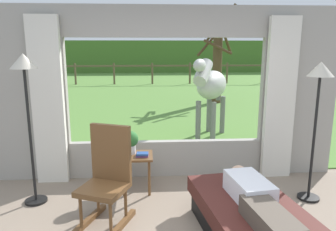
# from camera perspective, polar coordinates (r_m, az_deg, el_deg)

# --- Properties ---
(back_wall_with_window) EXTENTS (5.20, 0.12, 2.55)m
(back_wall_with_window) POSITION_cam_1_polar(r_m,az_deg,el_deg) (4.83, -0.35, 3.46)
(back_wall_with_window) COLOR #9E998E
(back_wall_with_window) RESTS_ON ground_plane
(curtain_panel_left) EXTENTS (0.44, 0.10, 2.40)m
(curtain_panel_left) POSITION_cam_1_polar(r_m,az_deg,el_deg) (4.89, -20.43, 2.23)
(curtain_panel_left) COLOR silver
(curtain_panel_left) RESTS_ON ground_plane
(curtain_panel_right) EXTENTS (0.44, 0.10, 2.40)m
(curtain_panel_right) POSITION_cam_1_polar(r_m,az_deg,el_deg) (5.08, 19.15, 2.67)
(curtain_panel_right) COLOR silver
(curtain_panel_right) RESTS_ON ground_plane
(outdoor_pasture_lawn) EXTENTS (36.00, 21.68, 0.02)m
(outdoor_pasture_lawn) POSITION_cam_1_polar(r_m,az_deg,el_deg) (15.79, -2.68, 4.96)
(outdoor_pasture_lawn) COLOR #568438
(outdoor_pasture_lawn) RESTS_ON ground_plane
(distant_hill_ridge) EXTENTS (36.00, 2.00, 2.40)m
(distant_hill_ridge) POSITION_cam_1_polar(r_m,az_deg,el_deg) (25.52, -3.14, 10.37)
(distant_hill_ridge) COLOR #436B29
(distant_hill_ridge) RESTS_ON ground_plane
(recliner_sofa) EXTENTS (1.13, 1.81, 0.42)m
(recliner_sofa) POSITION_cam_1_polar(r_m,az_deg,el_deg) (3.56, 14.58, -17.90)
(recliner_sofa) COLOR black
(recliner_sofa) RESTS_ON ground_plane
(reclining_person) EXTENTS (0.42, 1.44, 0.22)m
(reclining_person) POSITION_cam_1_polar(r_m,az_deg,el_deg) (3.38, 15.13, -13.83)
(reclining_person) COLOR silver
(reclining_person) RESTS_ON recliner_sofa
(rocking_chair) EXTENTS (0.68, 0.80, 1.12)m
(rocking_chair) POSITION_cam_1_polar(r_m,az_deg,el_deg) (3.75, -10.68, -10.56)
(rocking_chair) COLOR brown
(rocking_chair) RESTS_ON ground_plane
(side_table) EXTENTS (0.44, 0.44, 0.52)m
(side_table) POSITION_cam_1_polar(r_m,az_deg,el_deg) (4.50, -5.56, -8.07)
(side_table) COLOR brown
(side_table) RESTS_ON ground_plane
(potted_plant) EXTENTS (0.22, 0.22, 0.32)m
(potted_plant) POSITION_cam_1_polar(r_m,az_deg,el_deg) (4.48, -6.64, -4.49)
(potted_plant) COLOR silver
(potted_plant) RESTS_ON side_table
(book_stack) EXTENTS (0.17, 0.15, 0.05)m
(book_stack) POSITION_cam_1_polar(r_m,az_deg,el_deg) (4.41, -4.55, -6.88)
(book_stack) COLOR #59336B
(book_stack) RESTS_ON side_table
(floor_lamp_left) EXTENTS (0.32, 0.32, 1.90)m
(floor_lamp_left) POSITION_cam_1_polar(r_m,az_deg,el_deg) (4.25, -23.88, 5.08)
(floor_lamp_left) COLOR black
(floor_lamp_left) RESTS_ON ground_plane
(floor_lamp_right) EXTENTS (0.32, 0.32, 1.80)m
(floor_lamp_right) POSITION_cam_1_polar(r_m,az_deg,el_deg) (4.40, 25.07, 4.11)
(floor_lamp_right) COLOR black
(floor_lamp_right) RESTS_ON ground_plane
(horse) EXTENTS (1.13, 1.76, 1.73)m
(horse) POSITION_cam_1_polar(r_m,az_deg,el_deg) (6.92, 7.56, 5.21)
(horse) COLOR #B2B2AD
(horse) RESTS_ON outdoor_pasture_lawn
(pasture_tree) EXTENTS (1.42, 1.28, 3.42)m
(pasture_tree) POSITION_cam_1_polar(r_m,az_deg,el_deg) (11.48, 8.70, 9.75)
(pasture_tree) COLOR #4C3823
(pasture_tree) RESTS_ON outdoor_pasture_lawn
(pasture_fence_line) EXTENTS (16.10, 0.10, 1.10)m
(pasture_fence_line) POSITION_cam_1_polar(r_m,az_deg,el_deg) (17.16, -2.80, 8.00)
(pasture_fence_line) COLOR brown
(pasture_fence_line) RESTS_ON outdoor_pasture_lawn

